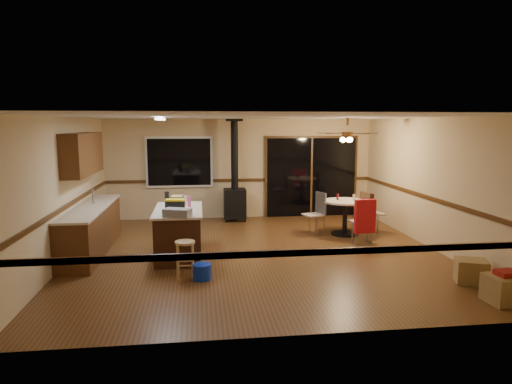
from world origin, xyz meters
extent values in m
plane|color=#543217|center=(0.00, 0.00, 0.00)|extent=(7.00, 7.00, 0.00)
plane|color=silver|center=(0.00, 0.00, 2.60)|extent=(7.00, 7.00, 0.00)
plane|color=tan|center=(0.00, 3.50, 1.30)|extent=(7.00, 0.00, 7.00)
plane|color=tan|center=(0.00, -3.50, 1.30)|extent=(7.00, 0.00, 7.00)
plane|color=tan|center=(-3.50, 0.00, 1.30)|extent=(0.00, 7.00, 7.00)
plane|color=tan|center=(3.50, 0.00, 1.30)|extent=(0.00, 7.00, 7.00)
cube|color=black|center=(-1.60, 3.45, 1.50)|extent=(1.72, 0.10, 1.32)
cube|color=black|center=(1.90, 3.45, 1.05)|extent=(2.52, 0.10, 2.10)
cube|color=#512D14|center=(-3.20, 0.50, 0.43)|extent=(0.60, 3.00, 0.86)
cube|color=beige|center=(-3.20, 0.50, 0.88)|extent=(0.64, 3.04, 0.04)
cube|color=#512D14|center=(-3.33, 0.70, 1.90)|extent=(0.35, 2.00, 0.80)
cube|color=#32190C|center=(-1.50, 0.00, 0.43)|extent=(0.80, 1.60, 0.86)
cube|color=beige|center=(-1.50, 0.00, 0.88)|extent=(0.88, 1.68, 0.04)
cube|color=black|center=(-0.20, 3.05, 0.46)|extent=(0.55, 0.50, 0.75)
cylinder|color=black|center=(-0.20, 3.05, 1.71)|extent=(0.18, 0.18, 1.77)
cylinder|color=brown|center=(2.13, 1.24, 2.25)|extent=(0.24, 0.24, 0.10)
cylinder|color=brown|center=(2.13, 1.24, 2.52)|extent=(0.05, 0.05, 0.16)
sphere|color=#FFD88C|center=(2.13, 1.24, 2.13)|extent=(0.16, 0.16, 0.16)
cube|color=white|center=(-1.80, 0.30, 2.56)|extent=(0.10, 1.20, 0.04)
cube|color=slate|center=(-1.48, -0.72, 0.97)|extent=(0.51, 0.39, 0.14)
cube|color=black|center=(-1.54, -0.16, 0.99)|extent=(0.35, 0.20, 0.19)
cube|color=gold|center=(-1.54, -0.16, 1.10)|extent=(0.36, 0.21, 0.03)
cube|color=olive|center=(-1.53, 0.37, 1.00)|extent=(0.23, 0.30, 0.19)
cylinder|color=black|center=(-1.71, 0.21, 1.05)|extent=(0.10, 0.10, 0.30)
cylinder|color=#D84C8C|center=(-1.30, 0.22, 1.00)|extent=(0.08, 0.08, 0.20)
cylinder|color=white|center=(-1.38, 0.47, 0.99)|extent=(0.07, 0.07, 0.18)
cylinder|color=tan|center=(-1.35, -1.21, 0.30)|extent=(0.35, 0.35, 0.59)
cylinder|color=#0D2DBD|center=(-1.09, -1.37, 0.13)|extent=(0.40, 0.40, 0.25)
cylinder|color=black|center=(2.13, 1.24, 0.02)|extent=(0.60, 0.60, 0.04)
cylinder|color=black|center=(2.13, 1.24, 0.39)|extent=(0.10, 0.10, 0.70)
cylinder|color=beige|center=(2.13, 1.24, 0.76)|extent=(0.97, 0.97, 0.04)
cylinder|color=#590C14|center=(1.98, 1.34, 0.85)|extent=(0.07, 0.07, 0.14)
cylinder|color=beige|center=(2.31, 1.19, 0.85)|extent=(0.06, 0.06, 0.14)
cube|color=tan|center=(1.43, 1.34, 0.45)|extent=(0.50, 0.50, 0.03)
cube|color=slate|center=(1.61, 1.40, 0.70)|extent=(0.15, 0.39, 0.50)
cube|color=tan|center=(2.23, 0.54, 0.45)|extent=(0.44, 0.44, 0.03)
cube|color=slate|center=(2.25, 0.35, 0.70)|extent=(0.40, 0.07, 0.50)
cube|color=red|center=(2.26, 0.33, 0.60)|extent=(0.45, 0.14, 0.70)
cube|color=tan|center=(2.83, 1.29, 0.45)|extent=(0.47, 0.47, 0.03)
cube|color=slate|center=(2.65, 1.26, 0.70)|extent=(0.11, 0.40, 0.50)
cube|color=black|center=(2.63, 1.25, 0.60)|extent=(0.18, 0.45, 0.70)
cube|color=olive|center=(-1.49, 2.71, 0.19)|extent=(0.48, 0.39, 0.39)
cube|color=olive|center=(3.10, -2.88, 0.19)|extent=(0.54, 0.47, 0.39)
cube|color=olive|center=(3.10, -2.07, 0.19)|extent=(0.57, 0.53, 0.37)
cube|color=maroon|center=(3.10, -2.88, 0.42)|extent=(0.30, 0.25, 0.07)
camera|label=1|loc=(-1.11, -8.46, 2.46)|focal=32.00mm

